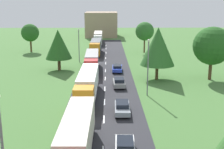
{
  "coord_description": "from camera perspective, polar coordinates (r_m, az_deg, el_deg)",
  "views": [
    {
      "loc": [
        0.48,
        -8.52,
        13.85
      ],
      "look_at": [
        1.15,
        37.75,
        2.06
      ],
      "focal_mm": 47.68,
      "sensor_mm": 36.0,
      "label": 1
    }
  ],
  "objects": [
    {
      "name": "truck_lead",
      "position": [
        26.1,
        -6.95,
        -12.35
      ],
      "size": [
        2.63,
        14.12,
        3.75
      ],
      "color": "red",
      "rests_on": "road"
    },
    {
      "name": "truck_fourth",
      "position": [
        76.51,
        -3.13,
        5.42
      ],
      "size": [
        2.63,
        11.85,
        3.47
      ],
      "color": "orange",
      "rests_on": "road"
    },
    {
      "name": "distant_building",
      "position": [
        114.17,
        -2.05,
        9.6
      ],
      "size": [
        11.75,
        12.51,
        9.07
      ],
      "primitive_type": "cube",
      "color": "#9E846B",
      "rests_on": "ground"
    },
    {
      "name": "car_second",
      "position": [
        27.71,
        2.51,
        -13.7
      ],
      "size": [
        1.91,
        4.18,
        1.52
      ],
      "color": "white",
      "rests_on": "road"
    },
    {
      "name": "car_third",
      "position": [
        37.1,
        1.97,
        -6.31
      ],
      "size": [
        1.92,
        4.5,
        1.4
      ],
      "color": "#8C939E",
      "rests_on": "road"
    },
    {
      "name": "lane_marking_centre",
      "position": [
        33.91,
        -1.59,
        -9.7
      ],
      "size": [
        0.16,
        122.57,
        0.01
      ],
      "color": "white",
      "rests_on": "road"
    },
    {
      "name": "car_fourth",
      "position": [
        47.69,
        1.34,
        -1.53
      ],
      "size": [
        1.94,
        3.97,
        1.52
      ],
      "color": "gray",
      "rests_on": "road"
    },
    {
      "name": "truck_fifth",
      "position": [
        94.71,
        -2.66,
        7.14
      ],
      "size": [
        2.63,
        12.52,
        3.52
      ],
      "color": "white",
      "rests_on": "road"
    },
    {
      "name": "tree_oak",
      "position": [
        79.03,
        6.29,
        8.24
      ],
      "size": [
        4.86,
        4.86,
        8.08
      ],
      "color": "#513823",
      "rests_on": "ground"
    },
    {
      "name": "tree_pine",
      "position": [
        83.08,
        -15.43,
        7.71
      ],
      "size": [
        4.7,
        4.7,
        7.44
      ],
      "color": "#513823",
      "rests_on": "ground"
    },
    {
      "name": "truck_second",
      "position": [
        42.16,
        -4.7,
        -1.84
      ],
      "size": [
        2.68,
        13.88,
        3.67
      ],
      "color": "orange",
      "rests_on": "road"
    },
    {
      "name": "truck_third",
      "position": [
        58.69,
        -3.87,
        2.66
      ],
      "size": [
        2.76,
        12.73,
        3.4
      ],
      "color": "red",
      "rests_on": "road"
    },
    {
      "name": "tree_maple",
      "position": [
        59.62,
        -10.26,
        5.72
      ],
      "size": [
        5.2,
        5.2,
        8.08
      ],
      "color": "#513823",
      "rests_on": "ground"
    },
    {
      "name": "tree_elm",
      "position": [
        52.09,
        8.77,
        5.34
      ],
      "size": [
        5.96,
        5.96,
        9.19
      ],
      "color": "#513823",
      "rests_on": "ground"
    },
    {
      "name": "lamppost_second",
      "position": [
        43.12,
        6.93,
        1.87
      ],
      "size": [
        0.36,
        0.36,
        8.35
      ],
      "color": "slate",
      "rests_on": "ground"
    },
    {
      "name": "road",
      "position": [
        35.8,
        -1.55,
        -8.42
      ],
      "size": [
        10.0,
        140.0,
        0.06
      ],
      "primitive_type": "cube",
      "color": "#2B2B30",
      "rests_on": "ground"
    },
    {
      "name": "lamppost_third",
      "position": [
        67.02,
        -6.37,
        5.93
      ],
      "size": [
        0.36,
        0.36,
        7.49
      ],
      "color": "slate",
      "rests_on": "ground"
    },
    {
      "name": "car_fifth",
      "position": [
        58.0,
        1.0,
        1.27
      ],
      "size": [
        2.0,
        4.59,
        1.36
      ],
      "color": "blue",
      "rests_on": "road"
    },
    {
      "name": "tree_lime",
      "position": [
        54.25,
        18.66,
        5.21
      ],
      "size": [
        6.6,
        6.6,
        9.31
      ],
      "color": "#513823",
      "rests_on": "ground"
    }
  ]
}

